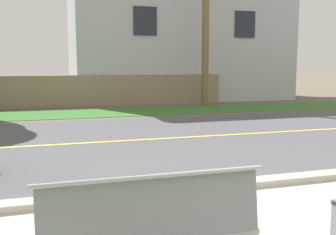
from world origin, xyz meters
name	(u,v)px	position (x,y,z in m)	size (l,w,h in m)	color
ground_plane	(131,131)	(0.00, 8.00, 0.00)	(140.00, 140.00, 0.00)	#665B4C
curb_edge	(210,187)	(0.00, 2.35, 0.06)	(44.00, 0.30, 0.11)	#ADA89E
street_asphalt	(144,140)	(0.00, 6.50, 0.00)	(52.00, 8.00, 0.01)	#515156
road_centre_line	(144,140)	(0.00, 6.50, 0.01)	(48.00, 0.14, 0.01)	#E0CC4C
far_verge_grass	(108,113)	(0.00, 12.37, 0.01)	(48.00, 2.80, 0.02)	#38702D
bench_left	(150,234)	(-1.48, 0.16, 0.46)	(1.87, 0.48, 1.01)	#9EA0A8
garden_wall	(84,91)	(-0.65, 15.11, 0.70)	(13.00, 0.36, 1.40)	gray
house_across_street	(176,29)	(4.72, 18.31, 3.85)	(12.25, 6.91, 7.61)	#B7BCC1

